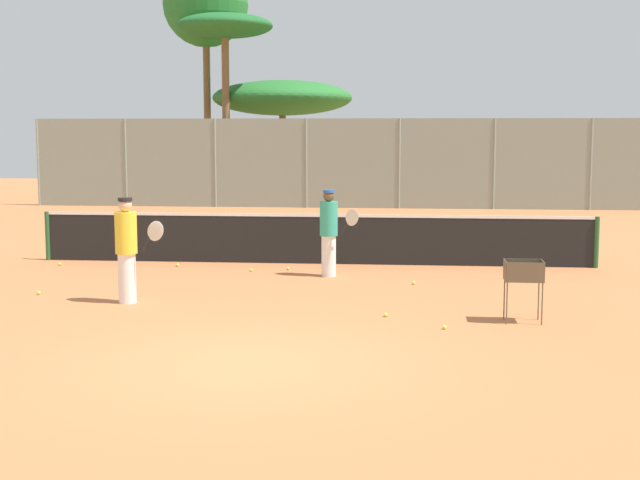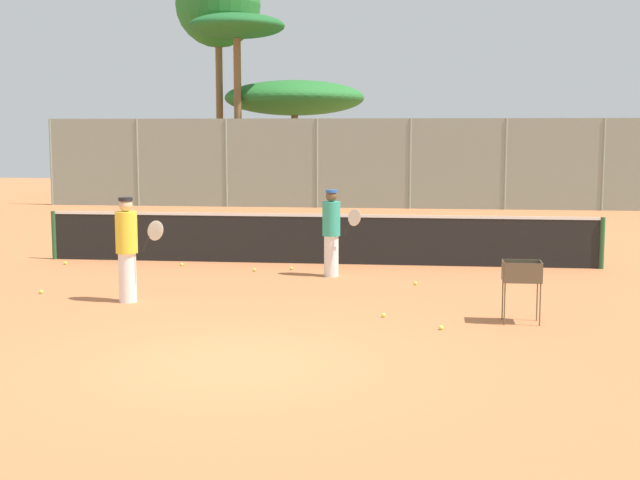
{
  "view_description": "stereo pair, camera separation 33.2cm",
  "coord_description": "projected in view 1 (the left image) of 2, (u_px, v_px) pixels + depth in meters",
  "views": [
    {
      "loc": [
        1.94,
        -10.48,
        2.86
      ],
      "look_at": [
        0.5,
        4.4,
        1.0
      ],
      "focal_mm": 50.0,
      "sensor_mm": 36.0,
      "label": 1
    },
    {
      "loc": [
        2.27,
        -10.44,
        2.86
      ],
      "look_at": [
        0.5,
        4.4,
        1.0
      ],
      "focal_mm": 50.0,
      "sensor_mm": 36.0,
      "label": 2
    }
  ],
  "objects": [
    {
      "name": "tennis_ball_2",
      "position": [
        178.0,
        265.0,
        18.68
      ],
      "size": [
        0.07,
        0.07,
        0.07
      ],
      "primitive_type": "sphere",
      "color": "#D1E54C",
      "rests_on": "ground_plane"
    },
    {
      "name": "player_white_outfit",
      "position": [
        329.0,
        232.0,
        17.35
      ],
      "size": [
        0.83,
        0.53,
        1.69
      ],
      "rotation": [
        0.0,
        0.0,
        5.8
      ],
      "color": "white",
      "rests_on": "ground_plane"
    },
    {
      "name": "tennis_ball_0",
      "position": [
        527.0,
        268.0,
        18.26
      ],
      "size": [
        0.07,
        0.07,
        0.07
      ],
      "primitive_type": "sphere",
      "color": "#D1E54C",
      "rests_on": "ground_plane"
    },
    {
      "name": "tennis_ball_1",
      "position": [
        444.0,
        327.0,
        12.81
      ],
      "size": [
        0.07,
        0.07,
        0.07
      ],
      "primitive_type": "sphere",
      "color": "#D1E54C",
      "rests_on": "ground_plane"
    },
    {
      "name": "back_fence",
      "position": [
        353.0,
        163.0,
        32.41
      ],
      "size": [
        23.84,
        0.08,
        3.26
      ],
      "color": "gray",
      "rests_on": "ground_plane"
    },
    {
      "name": "tree_1",
      "position": [
        282.0,
        98.0,
        37.4
      ],
      "size": [
        5.87,
        5.87,
        4.91
      ],
      "color": "brown",
      "rests_on": "ground_plane"
    },
    {
      "name": "tennis_net",
      "position": [
        314.0,
        238.0,
        19.0
      ],
      "size": [
        11.89,
        0.1,
        1.07
      ],
      "color": "#26592D",
      "rests_on": "ground_plane"
    },
    {
      "name": "tennis_ball_4",
      "position": [
        386.0,
        315.0,
        13.65
      ],
      "size": [
        0.07,
        0.07,
        0.07
      ],
      "primitive_type": "sphere",
      "color": "#D1E54C",
      "rests_on": "ground_plane"
    },
    {
      "name": "tennis_ball_7",
      "position": [
        288.0,
        268.0,
        18.21
      ],
      "size": [
        0.07,
        0.07,
        0.07
      ],
      "primitive_type": "sphere",
      "color": "#D1E54C",
      "rests_on": "ground_plane"
    },
    {
      "name": "ground_plane",
      "position": [
        245.0,
        365.0,
        10.88
      ],
      "size": [
        80.0,
        80.0,
        0.0
      ],
      "primitive_type": "plane",
      "color": "#C67242"
    },
    {
      "name": "tennis_ball_3",
      "position": [
        39.0,
        293.0,
        15.48
      ],
      "size": [
        0.07,
        0.07,
        0.07
      ],
      "primitive_type": "sphere",
      "color": "#D1E54C",
      "rests_on": "ground_plane"
    },
    {
      "name": "tennis_ball_5",
      "position": [
        60.0,
        264.0,
        18.82
      ],
      "size": [
        0.07,
        0.07,
        0.07
      ],
      "primitive_type": "sphere",
      "color": "#D1E54C",
      "rests_on": "ground_plane"
    },
    {
      "name": "tree_2",
      "position": [
        206.0,
        6.0,
        36.73
      ],
      "size": [
        3.52,
        3.52,
        9.76
      ],
      "color": "brown",
      "rests_on": "ground_plane"
    },
    {
      "name": "tree_0",
      "position": [
        225.0,
        30.0,
        34.88
      ],
      "size": [
        3.77,
        3.77,
        7.37
      ],
      "color": "brown",
      "rests_on": "ground_plane"
    },
    {
      "name": "tennis_ball_8",
      "position": [
        251.0,
        270.0,
        18.01
      ],
      "size": [
        0.07,
        0.07,
        0.07
      ],
      "primitive_type": "sphere",
      "color": "#D1E54C",
      "rests_on": "ground_plane"
    },
    {
      "name": "player_red_cap",
      "position": [
        127.0,
        249.0,
        14.67
      ],
      "size": [
        0.91,
        0.36,
        1.75
      ],
      "rotation": [
        0.0,
        0.0,
        6.08
      ],
      "color": "white",
      "rests_on": "ground_plane"
    },
    {
      "name": "ball_cart",
      "position": [
        523.0,
        276.0,
        13.21
      ],
      "size": [
        0.56,
        0.41,
        0.93
      ],
      "color": "brown",
      "rests_on": "ground_plane"
    },
    {
      "name": "tennis_ball_6",
      "position": [
        414.0,
        283.0,
        16.5
      ],
      "size": [
        0.07,
        0.07,
        0.07
      ],
      "primitive_type": "sphere",
      "color": "#D1E54C",
      "rests_on": "ground_plane"
    }
  ]
}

